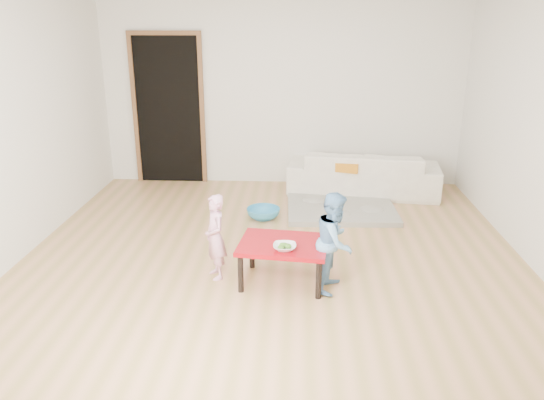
# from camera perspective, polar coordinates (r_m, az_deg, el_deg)

# --- Properties ---
(floor) EXTENTS (5.00, 5.00, 0.01)m
(floor) POSITION_cam_1_polar(r_m,az_deg,el_deg) (5.43, 0.11, -5.80)
(floor) COLOR #AB8949
(floor) RESTS_ON ground
(back_wall) EXTENTS (5.00, 0.02, 2.60)m
(back_wall) POSITION_cam_1_polar(r_m,az_deg,el_deg) (7.49, 1.10, 11.55)
(back_wall) COLOR white
(back_wall) RESTS_ON floor
(left_wall) EXTENTS (0.02, 5.00, 2.60)m
(left_wall) POSITION_cam_1_polar(r_m,az_deg,el_deg) (5.72, -26.00, 7.26)
(left_wall) COLOR white
(left_wall) RESTS_ON floor
(doorway) EXTENTS (1.02, 0.08, 2.11)m
(doorway) POSITION_cam_1_polar(r_m,az_deg,el_deg) (7.73, -11.03, 9.39)
(doorway) COLOR brown
(doorway) RESTS_ON back_wall
(sofa) EXTENTS (2.08, 1.02, 0.58)m
(sofa) POSITION_cam_1_polar(r_m,az_deg,el_deg) (7.30, 9.79, 2.99)
(sofa) COLOR white
(sofa) RESTS_ON floor
(cushion) EXTENTS (0.55, 0.52, 0.12)m
(cushion) POSITION_cam_1_polar(r_m,az_deg,el_deg) (7.07, 7.73, 3.83)
(cushion) COLOR orange
(cushion) RESTS_ON sofa
(red_table) EXTENTS (0.84, 0.67, 0.39)m
(red_table) POSITION_cam_1_polar(r_m,az_deg,el_deg) (4.80, 1.23, -6.73)
(red_table) COLOR #9B0811
(red_table) RESTS_ON floor
(bowl) EXTENTS (0.20, 0.20, 0.05)m
(bowl) POSITION_cam_1_polar(r_m,az_deg,el_deg) (4.57, 1.37, -5.08)
(bowl) COLOR white
(bowl) RESTS_ON red_table
(broccoli) EXTENTS (0.12, 0.12, 0.06)m
(broccoli) POSITION_cam_1_polar(r_m,az_deg,el_deg) (4.57, 1.37, -5.04)
(broccoli) COLOR #2D5919
(broccoli) RESTS_ON red_table
(child_pink) EXTENTS (0.30, 0.34, 0.80)m
(child_pink) POSITION_cam_1_polar(r_m,az_deg,el_deg) (4.84, -6.12, -3.98)
(child_pink) COLOR pink
(child_pink) RESTS_ON floor
(child_blue) EXTENTS (0.45, 0.52, 0.89)m
(child_blue) POSITION_cam_1_polar(r_m,az_deg,el_deg) (4.63, 6.78, -4.48)
(child_blue) COLOR #5C91D5
(child_blue) RESTS_ON floor
(basin) EXTENTS (0.40, 0.40, 0.12)m
(basin) POSITION_cam_1_polar(r_m,az_deg,el_deg) (6.34, -0.94, -1.43)
(basin) COLOR teal
(basin) RESTS_ON floor
(blanket) EXTENTS (1.35, 1.13, 0.07)m
(blanket) POSITION_cam_1_polar(r_m,az_deg,el_deg) (6.63, 7.43, -0.91)
(blanket) COLOR #9D9B8B
(blanket) RESTS_ON floor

